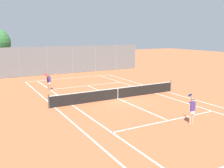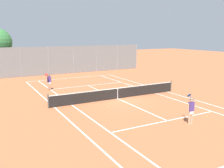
# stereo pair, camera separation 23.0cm
# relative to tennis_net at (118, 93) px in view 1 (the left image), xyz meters

# --- Properties ---
(ground_plane) EXTENTS (120.00, 120.00, 0.00)m
(ground_plane) POSITION_rel_tennis_net_xyz_m (0.00, 0.00, -0.51)
(ground_plane) COLOR #BC663D
(court_line_markings) EXTENTS (11.10, 23.90, 0.01)m
(court_line_markings) POSITION_rel_tennis_net_xyz_m (0.00, 0.00, -0.51)
(court_line_markings) COLOR white
(court_line_markings) RESTS_ON ground
(tennis_net) EXTENTS (12.00, 0.10, 1.07)m
(tennis_net) POSITION_rel_tennis_net_xyz_m (0.00, 0.00, 0.00)
(tennis_net) COLOR #474C47
(tennis_net) RESTS_ON ground
(player_near_side) EXTENTS (0.70, 0.73, 1.77)m
(player_near_side) POSITION_rel_tennis_net_xyz_m (0.90, -7.46, 0.42)
(player_near_side) COLOR #D8A884
(player_near_side) RESTS_ON ground
(player_far_left) EXTENTS (0.75, 0.72, 1.77)m
(player_far_left) POSITION_rel_tennis_net_xyz_m (-4.27, 6.16, 0.42)
(player_far_left) COLOR tan
(player_far_left) RESTS_ON ground
(loose_tennis_ball_0) EXTENTS (0.07, 0.07, 0.07)m
(loose_tennis_ball_0) POSITION_rel_tennis_net_xyz_m (-1.42, 3.49, -0.48)
(loose_tennis_ball_0) COLOR #D1DB33
(loose_tennis_ball_0) RESTS_ON ground
(loose_tennis_ball_1) EXTENTS (0.07, 0.07, 0.07)m
(loose_tennis_ball_1) POSITION_rel_tennis_net_xyz_m (-1.91, -1.90, -0.48)
(loose_tennis_ball_1) COLOR #D1DB33
(loose_tennis_ball_1) RESTS_ON ground
(loose_tennis_ball_2) EXTENTS (0.07, 0.07, 0.07)m
(loose_tennis_ball_2) POSITION_rel_tennis_net_xyz_m (4.61, 6.77, -0.48)
(loose_tennis_ball_2) COLOR #D1DB33
(loose_tennis_ball_2) RESTS_ON ground
(loose_tennis_ball_3) EXTENTS (0.07, 0.07, 0.07)m
(loose_tennis_ball_3) POSITION_rel_tennis_net_xyz_m (-3.42, 1.96, -0.48)
(loose_tennis_ball_3) COLOR #D1DB33
(loose_tennis_ball_3) RESTS_ON ground
(loose_tennis_ball_4) EXTENTS (0.07, 0.07, 0.07)m
(loose_tennis_ball_4) POSITION_rel_tennis_net_xyz_m (2.87, -7.06, -0.48)
(loose_tennis_ball_4) COLOR #D1DB33
(loose_tennis_ball_4) RESTS_ON ground
(back_fence) EXTENTS (25.19, 0.08, 3.87)m
(back_fence) POSITION_rel_tennis_net_xyz_m (0.00, 15.79, 1.43)
(back_fence) COLOR gray
(back_fence) RESTS_ON ground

